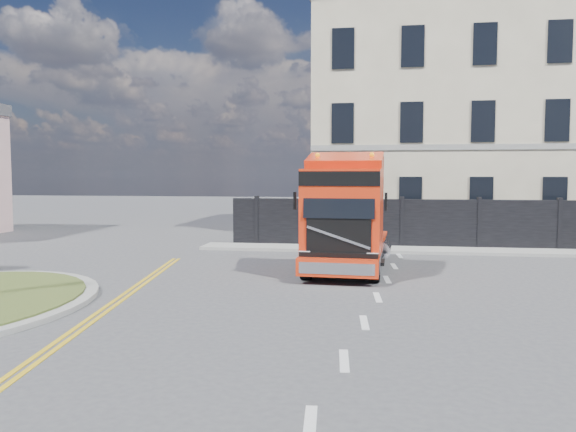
# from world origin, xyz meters

# --- Properties ---
(ground) EXTENTS (120.00, 120.00, 0.00)m
(ground) POSITION_xyz_m (0.00, 0.00, 0.00)
(ground) COLOR #424244
(ground) RESTS_ON ground
(hoarding_fence) EXTENTS (18.80, 0.25, 2.00)m
(hoarding_fence) POSITION_xyz_m (6.55, 9.00, 1.00)
(hoarding_fence) COLOR black
(hoarding_fence) RESTS_ON ground
(georgian_building) EXTENTS (12.30, 10.30, 12.80)m
(georgian_building) POSITION_xyz_m (6.00, 16.50, 5.77)
(georgian_building) COLOR beige
(georgian_building) RESTS_ON ground
(pavement_far) EXTENTS (20.00, 1.60, 0.12)m
(pavement_far) POSITION_xyz_m (6.00, 8.10, 0.06)
(pavement_far) COLOR gray
(pavement_far) RESTS_ON ground
(truck) EXTENTS (2.53, 6.04, 3.55)m
(truck) POSITION_xyz_m (1.99, 2.89, 1.59)
(truck) COLOR black
(truck) RESTS_ON ground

